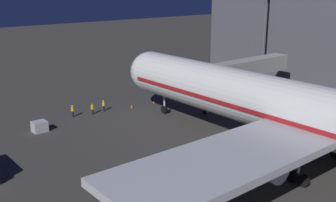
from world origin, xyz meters
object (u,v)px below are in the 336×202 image
(ground_crew_by_belt_loader, at_px, (104,105))
(ground_crew_marshaller_fwd, at_px, (92,108))
(jet_bridge, at_px, (236,70))
(airliner_at_gate, at_px, (306,114))
(ground_crew_near_nose_gear, at_px, (73,110))
(apron_floodlight_mast, at_px, (264,28))
(traffic_cone_nose_starboard, at_px, (132,106))
(baggage_container_mid_row, at_px, (40,126))
(traffic_cone_nose_port, at_px, (154,101))

(ground_crew_by_belt_loader, bearing_deg, ground_crew_marshaller_fwd, 9.99)
(jet_bridge, bearing_deg, airliner_at_gate, 60.29)
(airliner_at_gate, height_order, ground_crew_near_nose_gear, airliner_at_gate)
(jet_bridge, distance_m, apron_floodlight_mast, 16.32)
(jet_bridge, distance_m, ground_crew_near_nose_gear, 25.76)
(airliner_at_gate, height_order, traffic_cone_nose_starboard, airliner_at_gate)
(baggage_container_mid_row, bearing_deg, traffic_cone_nose_port, -176.90)
(apron_floodlight_mast, distance_m, traffic_cone_nose_starboard, 29.91)
(ground_crew_near_nose_gear, height_order, traffic_cone_nose_port, ground_crew_near_nose_gear)
(ground_crew_near_nose_gear, relative_size, traffic_cone_nose_port, 3.32)
(airliner_at_gate, distance_m, jet_bridge, 22.51)
(baggage_container_mid_row, relative_size, traffic_cone_nose_starboard, 3.38)
(ground_crew_marshaller_fwd, bearing_deg, traffic_cone_nose_port, 174.77)
(apron_floodlight_mast, bearing_deg, baggage_container_mid_row, -3.37)
(traffic_cone_nose_starboard, bearing_deg, airliner_at_gate, 94.33)
(ground_crew_marshaller_fwd, height_order, traffic_cone_nose_port, ground_crew_marshaller_fwd)
(ground_crew_by_belt_loader, relative_size, ground_crew_marshaller_fwd, 1.01)
(airliner_at_gate, relative_size, traffic_cone_nose_port, 110.46)
(airliner_at_gate, xyz_separation_m, traffic_cone_nose_starboard, (2.20, -29.09, -5.53))
(airliner_at_gate, height_order, baggage_container_mid_row, airliner_at_gate)
(jet_bridge, distance_m, traffic_cone_nose_starboard, 17.35)
(apron_floodlight_mast, relative_size, ground_crew_near_nose_gear, 10.40)
(traffic_cone_nose_starboard, bearing_deg, apron_floodlight_mast, 172.55)
(ground_crew_near_nose_gear, distance_m, traffic_cone_nose_starboard, 9.48)
(airliner_at_gate, distance_m, traffic_cone_nose_port, 29.69)
(airliner_at_gate, relative_size, apron_floodlight_mast, 3.20)
(airliner_at_gate, distance_m, apron_floodlight_mast, 36.41)
(apron_floodlight_mast, distance_m, ground_crew_by_belt_loader, 33.87)
(airliner_at_gate, bearing_deg, traffic_cone_nose_port, -94.33)
(airliner_at_gate, xyz_separation_m, apron_floodlight_mast, (-25.50, -25.47, 5.16))
(jet_bridge, xyz_separation_m, ground_crew_marshaller_fwd, (19.78, -10.52, -4.96))
(traffic_cone_nose_port, distance_m, traffic_cone_nose_starboard, 4.40)
(traffic_cone_nose_port, bearing_deg, traffic_cone_nose_starboard, 0.00)
(baggage_container_mid_row, distance_m, traffic_cone_nose_starboard, 15.55)
(jet_bridge, distance_m, baggage_container_mid_row, 30.53)
(airliner_at_gate, xyz_separation_m, baggage_container_mid_row, (17.71, -28.01, -5.10))
(ground_crew_by_belt_loader, height_order, ground_crew_marshaller_fwd, ground_crew_by_belt_loader)
(traffic_cone_nose_port, bearing_deg, ground_crew_marshaller_fwd, -5.23)
(airliner_at_gate, xyz_separation_m, traffic_cone_nose_port, (-2.20, -29.09, -5.53))
(baggage_container_mid_row, bearing_deg, apron_floodlight_mast, 176.63)
(jet_bridge, height_order, ground_crew_marshaller_fwd, jet_bridge)
(ground_crew_by_belt_loader, bearing_deg, baggage_container_mid_row, 12.29)
(airliner_at_gate, xyz_separation_m, jet_bridge, (-11.16, -19.55, 0.09))
(ground_crew_by_belt_loader, relative_size, traffic_cone_nose_starboard, 3.10)
(traffic_cone_nose_starboard, bearing_deg, traffic_cone_nose_port, 180.00)
(ground_crew_near_nose_gear, distance_m, traffic_cone_nose_port, 13.82)
(baggage_container_mid_row, xyz_separation_m, ground_crew_by_belt_loader, (-11.24, -2.45, 0.23))
(airliner_at_gate, bearing_deg, traffic_cone_nose_starboard, -85.67)
(jet_bridge, bearing_deg, traffic_cone_nose_port, -46.78)
(baggage_container_mid_row, height_order, ground_crew_by_belt_loader, ground_crew_by_belt_loader)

